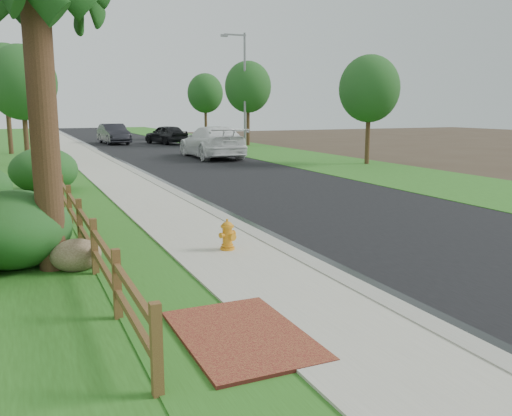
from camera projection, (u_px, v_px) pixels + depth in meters
name	position (u px, v px, depth m)	size (l,w,h in m)	color
ground	(339.00, 295.00, 9.14)	(120.00, 120.00, 0.00)	#392B1F
road	(146.00, 148.00, 42.40)	(8.00, 90.00, 0.02)	black
curb	(90.00, 149.00, 40.71)	(0.40, 90.00, 0.12)	gray
wet_gutter	(95.00, 149.00, 40.86)	(0.50, 90.00, 0.00)	black
sidewalk	(72.00, 149.00, 40.20)	(2.20, 90.00, 0.10)	#A6A390
grass_strip	(45.00, 150.00, 39.44)	(1.60, 90.00, 0.06)	#295A19
verge_far	(228.00, 145.00, 45.16)	(6.00, 90.00, 0.04)	#295A19
brick_patch	(242.00, 337.00, 7.35)	(1.60, 2.40, 0.11)	maroon
ranch_fence	(74.00, 211.00, 13.33)	(0.12, 16.92, 1.10)	#4F2D1A
fire_hydrant	(227.00, 236.00, 11.65)	(0.44, 0.36, 0.67)	orange
white_suv	(212.00, 142.00, 33.71)	(2.74, 6.74, 1.96)	white
dark_car_mid	(166.00, 134.00, 46.55)	(1.92, 4.77, 1.63)	black
dark_car_far	(114.00, 134.00, 46.59)	(1.82, 5.21, 1.72)	black
streetlight	(243.00, 83.00, 42.19)	(2.03, 0.26, 8.77)	slate
boulder	(76.00, 255.00, 10.42)	(0.96, 0.72, 0.64)	brown
shrub_b	(14.00, 229.00, 10.60)	(2.21, 2.21, 1.54)	#234F1C
shrub_d	(44.00, 170.00, 19.99)	(2.45, 2.45, 1.67)	#234F1C
tree_near_left	(22.00, 83.00, 28.71)	(3.62, 3.62, 6.42)	#332315
tree_near_right	(369.00, 89.00, 29.32)	(3.30, 3.30, 5.93)	#332315
tree_mid_left	(5.00, 78.00, 35.60)	(4.07, 4.07, 7.28)	#332315
tree_mid_right	(248.00, 87.00, 43.73)	(3.76, 3.76, 6.82)	#332315
tree_far_right	(205.00, 93.00, 52.58)	(3.46, 3.46, 6.38)	#332315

